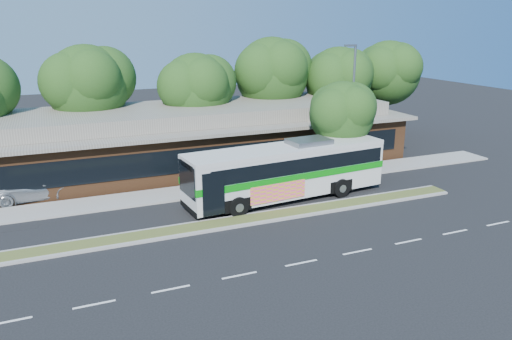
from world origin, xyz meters
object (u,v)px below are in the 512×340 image
object	(u,v)px
lamp_post	(352,106)
sedan	(33,187)
transit_bus	(287,167)
sidewalk_tree	(345,112)

from	to	relation	value
lamp_post	sedan	xyz separation A→B (m)	(-20.80, 2.94, -4.11)
transit_bus	sidewalk_tree	distance (m)	6.48
lamp_post	sidewalk_tree	distance (m)	1.12
lamp_post	sedan	bearing A→B (deg)	171.97
sedan	sidewalk_tree	size ratio (longest dim) A/B	0.81
transit_bus	sidewalk_tree	world-z (taller)	sidewalk_tree
transit_bus	sidewalk_tree	xyz separation A→B (m)	(5.43, 2.34, 2.66)
lamp_post	sidewalk_tree	bearing A→B (deg)	-147.06
transit_bus	lamp_post	bearing A→B (deg)	19.52
lamp_post	sidewalk_tree	size ratio (longest dim) A/B	1.34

